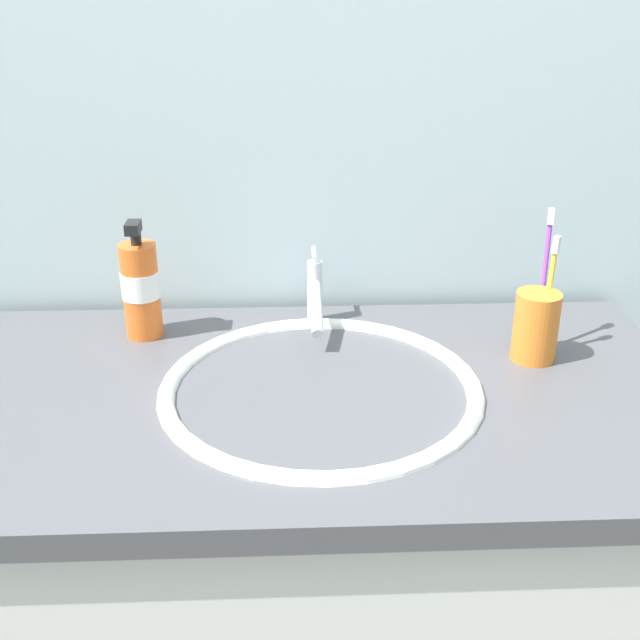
{
  "coord_description": "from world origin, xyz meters",
  "views": [
    {
      "loc": [
        -0.01,
        -0.93,
        1.41
      ],
      "look_at": [
        0.03,
        0.03,
        0.98
      ],
      "focal_mm": 44.03,
      "sensor_mm": 36.0,
      "label": 1
    }
  ],
  "objects_px": {
    "toothbrush_cup": "(536,326)",
    "soap_dispenser": "(141,288)",
    "toothbrush_yellow": "(550,287)",
    "toothbrush_purple": "(545,271)",
    "faucet": "(315,296)"
  },
  "relations": [
    {
      "from": "toothbrush_cup",
      "to": "toothbrush_purple",
      "type": "distance_m",
      "value": 0.08
    },
    {
      "from": "soap_dispenser",
      "to": "toothbrush_purple",
      "type": "bearing_deg",
      "value": -5.94
    },
    {
      "from": "soap_dispenser",
      "to": "faucet",
      "type": "bearing_deg",
      "value": 4.0
    },
    {
      "from": "faucet",
      "to": "toothbrush_purple",
      "type": "bearing_deg",
      "value": -13.69
    },
    {
      "from": "faucet",
      "to": "toothbrush_cup",
      "type": "distance_m",
      "value": 0.34
    },
    {
      "from": "toothbrush_cup",
      "to": "soap_dispenser",
      "type": "distance_m",
      "value": 0.59
    },
    {
      "from": "toothbrush_yellow",
      "to": "toothbrush_purple",
      "type": "relative_size",
      "value": 0.85
    },
    {
      "from": "faucet",
      "to": "toothbrush_yellow",
      "type": "xyz_separation_m",
      "value": [
        0.33,
        -0.1,
        0.05
      ]
    },
    {
      "from": "toothbrush_yellow",
      "to": "soap_dispenser",
      "type": "xyz_separation_m",
      "value": [
        -0.6,
        0.08,
        -0.03
      ]
    },
    {
      "from": "faucet",
      "to": "soap_dispenser",
      "type": "xyz_separation_m",
      "value": [
        -0.27,
        -0.02,
        0.03
      ]
    },
    {
      "from": "soap_dispenser",
      "to": "toothbrush_yellow",
      "type": "bearing_deg",
      "value": -8.07
    },
    {
      "from": "toothbrush_purple",
      "to": "toothbrush_yellow",
      "type": "bearing_deg",
      "value": -85.55
    },
    {
      "from": "toothbrush_cup",
      "to": "soap_dispenser",
      "type": "bearing_deg",
      "value": 169.77
    },
    {
      "from": "toothbrush_cup",
      "to": "soap_dispenser",
      "type": "xyz_separation_m",
      "value": [
        -0.58,
        0.1,
        0.03
      ]
    },
    {
      "from": "faucet",
      "to": "toothbrush_yellow",
      "type": "distance_m",
      "value": 0.35
    }
  ]
}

